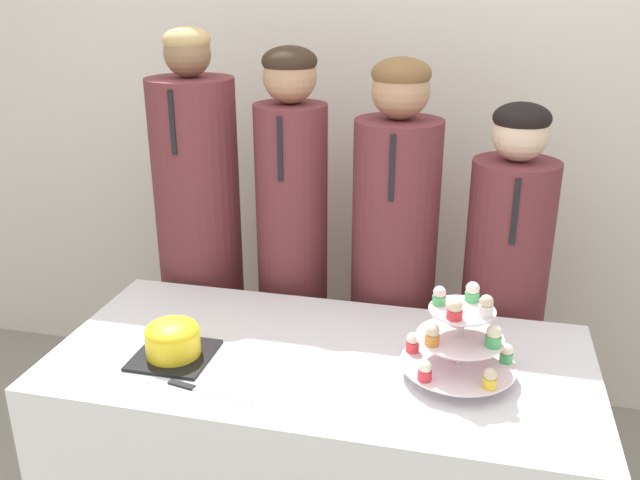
# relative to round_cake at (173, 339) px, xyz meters

# --- Properties ---
(wall_back) EXTENTS (9.00, 0.06, 2.70)m
(wall_back) POSITION_rel_round_cake_xyz_m (0.42, 1.26, 0.53)
(wall_back) COLOR silver
(wall_back) RESTS_ON ground_plane
(table) EXTENTS (1.59, 0.75, 0.76)m
(table) POSITION_rel_round_cake_xyz_m (0.42, 0.11, -0.44)
(table) COLOR white
(table) RESTS_ON ground_plane
(round_cake) EXTENTS (0.22, 0.22, 0.12)m
(round_cake) POSITION_rel_round_cake_xyz_m (0.00, 0.00, 0.00)
(round_cake) COLOR black
(round_cake) RESTS_ON table
(cake_knife) EXTENTS (0.26, 0.07, 0.01)m
(cake_knife) POSITION_rel_round_cake_xyz_m (0.13, -0.15, -0.06)
(cake_knife) COLOR silver
(cake_knife) RESTS_ON table
(cupcake_stand) EXTENTS (0.32, 0.32, 0.27)m
(cupcake_stand) POSITION_rel_round_cake_xyz_m (0.82, 0.08, 0.07)
(cupcake_stand) COLOR silver
(cupcake_stand) RESTS_ON table
(student_0) EXTENTS (0.32, 0.32, 1.65)m
(student_0) POSITION_rel_round_cake_xyz_m (-0.19, 0.67, -0.04)
(student_0) COLOR brown
(student_0) RESTS_ON ground_plane
(student_1) EXTENTS (0.26, 0.27, 1.60)m
(student_1) POSITION_rel_round_cake_xyz_m (0.18, 0.67, -0.04)
(student_1) COLOR brown
(student_1) RESTS_ON ground_plane
(student_2) EXTENTS (0.31, 0.31, 1.57)m
(student_2) POSITION_rel_round_cake_xyz_m (0.56, 0.67, -0.07)
(student_2) COLOR brown
(student_2) RESTS_ON ground_plane
(student_3) EXTENTS (0.29, 0.30, 1.44)m
(student_3) POSITION_rel_round_cake_xyz_m (0.95, 0.67, -0.14)
(student_3) COLOR brown
(student_3) RESTS_ON ground_plane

